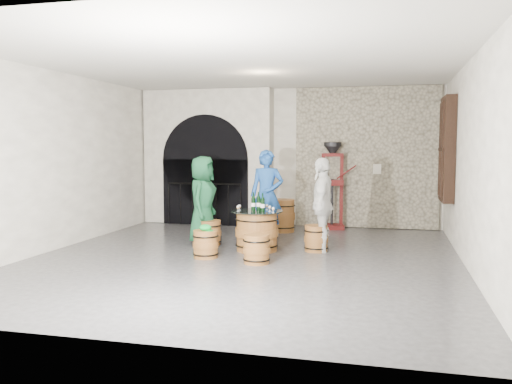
% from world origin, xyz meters
% --- Properties ---
extents(ground, '(8.00, 8.00, 0.00)m').
position_xyz_m(ground, '(0.00, 0.00, 0.00)').
color(ground, '#313133').
rests_on(ground, ground).
extents(wall_back, '(8.00, 0.00, 8.00)m').
position_xyz_m(wall_back, '(0.00, 4.00, 1.60)').
color(wall_back, silver).
rests_on(wall_back, ground).
extents(wall_front, '(8.00, 0.00, 8.00)m').
position_xyz_m(wall_front, '(0.00, -4.00, 1.60)').
color(wall_front, silver).
rests_on(wall_front, ground).
extents(wall_left, '(0.00, 8.00, 8.00)m').
position_xyz_m(wall_left, '(-3.50, 0.00, 1.60)').
color(wall_left, silver).
rests_on(wall_left, ground).
extents(wall_right, '(0.00, 8.00, 8.00)m').
position_xyz_m(wall_right, '(3.50, 0.00, 1.60)').
color(wall_right, silver).
rests_on(wall_right, ground).
extents(ceiling, '(8.00, 8.00, 0.00)m').
position_xyz_m(ceiling, '(0.00, 0.00, 3.20)').
color(ceiling, beige).
rests_on(ceiling, wall_back).
extents(stone_facing_panel, '(3.20, 0.12, 3.18)m').
position_xyz_m(stone_facing_panel, '(1.80, 3.94, 1.60)').
color(stone_facing_panel, '#9E967E').
rests_on(stone_facing_panel, ground).
extents(arched_opening, '(3.10, 0.60, 3.19)m').
position_xyz_m(arched_opening, '(-1.90, 3.74, 1.58)').
color(arched_opening, silver).
rests_on(arched_opening, ground).
extents(shuttered_window, '(0.23, 1.10, 2.00)m').
position_xyz_m(shuttered_window, '(3.38, 2.40, 1.80)').
color(shuttered_window, black).
rests_on(shuttered_window, wall_right).
extents(barrel_table, '(0.93, 0.93, 0.72)m').
position_xyz_m(barrel_table, '(0.05, 0.69, 0.36)').
color(barrel_table, brown).
rests_on(barrel_table, ground).
extents(barrel_stool_left, '(0.44, 0.44, 0.46)m').
position_xyz_m(barrel_stool_left, '(-0.95, 1.04, 0.23)').
color(barrel_stool_left, brown).
rests_on(barrel_stool_left, ground).
extents(barrel_stool_far, '(0.44, 0.44, 0.46)m').
position_xyz_m(barrel_stool_far, '(-0.01, 1.75, 0.23)').
color(barrel_stool_far, brown).
rests_on(barrel_stool_far, ground).
extents(barrel_stool_right, '(0.44, 0.44, 0.46)m').
position_xyz_m(barrel_stool_right, '(1.08, 0.89, 0.23)').
color(barrel_stool_right, brown).
rests_on(barrel_stool_right, ground).
extents(barrel_stool_near_right, '(0.44, 0.44, 0.46)m').
position_xyz_m(barrel_stool_near_right, '(0.30, -0.33, 0.23)').
color(barrel_stool_near_right, brown).
rests_on(barrel_stool_near_right, ground).
extents(barrel_stool_near_left, '(0.44, 0.44, 0.46)m').
position_xyz_m(barrel_stool_near_left, '(-0.63, -0.11, 0.23)').
color(barrel_stool_near_left, brown).
rests_on(barrel_stool_near_left, ground).
extents(green_cap, '(0.24, 0.20, 0.11)m').
position_xyz_m(green_cap, '(-0.63, -0.11, 0.51)').
color(green_cap, '#0C8C2D').
rests_on(green_cap, barrel_stool_near_left).
extents(person_green, '(0.56, 0.84, 1.67)m').
position_xyz_m(person_green, '(-1.11, 1.10, 0.84)').
color(person_green, '#134628').
rests_on(person_green, ground).
extents(person_blue, '(0.69, 0.49, 1.79)m').
position_xyz_m(person_blue, '(-0.00, 1.74, 0.90)').
color(person_blue, '#1A468F').
rests_on(person_blue, ground).
extents(person_white, '(0.41, 0.98, 1.67)m').
position_xyz_m(person_white, '(1.18, 0.91, 0.83)').
color(person_white, silver).
rests_on(person_white, ground).
extents(wine_bottle_left, '(0.08, 0.08, 0.32)m').
position_xyz_m(wine_bottle_left, '(-0.02, 0.73, 0.85)').
color(wine_bottle_left, black).
rests_on(wine_bottle_left, barrel_table).
extents(wine_bottle_center, '(0.08, 0.08, 0.32)m').
position_xyz_m(wine_bottle_center, '(0.18, 0.60, 0.85)').
color(wine_bottle_center, black).
rests_on(wine_bottle_center, barrel_table).
extents(wine_bottle_right, '(0.08, 0.08, 0.32)m').
position_xyz_m(wine_bottle_right, '(0.06, 0.77, 0.85)').
color(wine_bottle_right, black).
rests_on(wine_bottle_right, barrel_table).
extents(tasting_glass_a, '(0.05, 0.05, 0.10)m').
position_xyz_m(tasting_glass_a, '(-0.26, 0.55, 0.77)').
color(tasting_glass_a, '#A66420').
rests_on(tasting_glass_a, barrel_table).
extents(tasting_glass_b, '(0.05, 0.05, 0.10)m').
position_xyz_m(tasting_glass_b, '(0.29, 0.66, 0.77)').
color(tasting_glass_b, '#A66420').
rests_on(tasting_glass_b, barrel_table).
extents(tasting_glass_c, '(0.05, 0.05, 0.10)m').
position_xyz_m(tasting_glass_c, '(-0.06, 0.96, 0.77)').
color(tasting_glass_c, '#A66420').
rests_on(tasting_glass_c, barrel_table).
extents(tasting_glass_d, '(0.05, 0.05, 0.10)m').
position_xyz_m(tasting_glass_d, '(0.19, 0.87, 0.77)').
color(tasting_glass_d, '#A66420').
rests_on(tasting_glass_d, barrel_table).
extents(tasting_glass_e, '(0.05, 0.05, 0.10)m').
position_xyz_m(tasting_glass_e, '(0.40, 0.45, 0.77)').
color(tasting_glass_e, '#A66420').
rests_on(tasting_glass_e, barrel_table).
extents(tasting_glass_f, '(0.05, 0.05, 0.10)m').
position_xyz_m(tasting_glass_f, '(-0.26, 0.68, 0.77)').
color(tasting_glass_f, '#A66420').
rests_on(tasting_glass_f, barrel_table).
extents(side_barrel, '(0.53, 0.53, 0.71)m').
position_xyz_m(side_barrel, '(0.09, 2.91, 0.35)').
color(side_barrel, brown).
rests_on(side_barrel, ground).
extents(corking_press, '(0.83, 0.51, 1.95)m').
position_xyz_m(corking_press, '(1.08, 3.56, 1.13)').
color(corking_press, '#51100D').
rests_on(corking_press, ground).
extents(control_box, '(0.18, 0.10, 0.22)m').
position_xyz_m(control_box, '(2.05, 3.86, 1.35)').
color(control_box, silver).
rests_on(control_box, wall_back).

